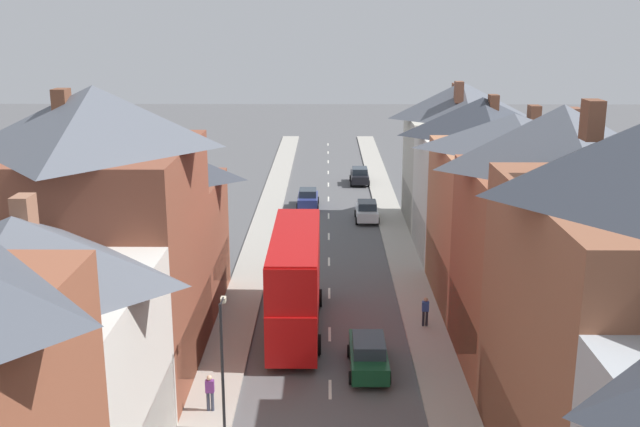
{
  "coord_description": "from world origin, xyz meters",
  "views": [
    {
      "loc": [
        -0.18,
        -12.3,
        16.16
      ],
      "look_at": [
        -0.67,
        42.48,
        1.67
      ],
      "focal_mm": 42.0,
      "sensor_mm": 36.0,
      "label": 1
    }
  ],
  "objects_px": {
    "car_near_silver": "(367,211)",
    "double_decker_bus_lead": "(295,279)",
    "car_parked_left_a": "(360,176)",
    "car_parked_right_a": "(308,198)",
    "pedestrian_mid_left": "(210,391)",
    "car_near_blue": "(368,354)",
    "street_lamp": "(222,356)",
    "pedestrian_mid_right": "(425,310)"
  },
  "relations": [
    {
      "from": "car_near_silver",
      "to": "double_decker_bus_lead",
      "type": "bearing_deg",
      "value": -102.68
    },
    {
      "from": "car_parked_left_a",
      "to": "car_parked_right_a",
      "type": "height_order",
      "value": "car_parked_left_a"
    },
    {
      "from": "car_near_silver",
      "to": "car_parked_left_a",
      "type": "height_order",
      "value": "car_near_silver"
    },
    {
      "from": "car_parked_right_a",
      "to": "pedestrian_mid_left",
      "type": "xyz_separation_m",
      "value": [
        -3.23,
        -35.15,
        0.22
      ]
    },
    {
      "from": "car_near_blue",
      "to": "street_lamp",
      "type": "bearing_deg",
      "value": -138.92
    },
    {
      "from": "car_near_blue",
      "to": "car_near_silver",
      "type": "xyz_separation_m",
      "value": [
        1.3,
        26.6,
        -0.01
      ]
    },
    {
      "from": "car_near_blue",
      "to": "pedestrian_mid_left",
      "type": "xyz_separation_m",
      "value": [
        -6.83,
        -3.97,
        0.18
      ]
    },
    {
      "from": "car_parked_right_a",
      "to": "pedestrian_mid_left",
      "type": "height_order",
      "value": "pedestrian_mid_left"
    },
    {
      "from": "double_decker_bus_lead",
      "to": "street_lamp",
      "type": "height_order",
      "value": "street_lamp"
    },
    {
      "from": "street_lamp",
      "to": "double_decker_bus_lead",
      "type": "bearing_deg",
      "value": 76.36
    },
    {
      "from": "car_parked_right_a",
      "to": "pedestrian_mid_right",
      "type": "height_order",
      "value": "pedestrian_mid_right"
    },
    {
      "from": "car_parked_right_a",
      "to": "car_parked_left_a",
      "type": "bearing_deg",
      "value": 62.27
    },
    {
      "from": "car_near_blue",
      "to": "street_lamp",
      "type": "distance_m",
      "value": 8.37
    },
    {
      "from": "double_decker_bus_lead",
      "to": "car_parked_right_a",
      "type": "height_order",
      "value": "double_decker_bus_lead"
    },
    {
      "from": "double_decker_bus_lead",
      "to": "pedestrian_mid_right",
      "type": "distance_m",
      "value": 7.13
    },
    {
      "from": "car_near_blue",
      "to": "pedestrian_mid_left",
      "type": "bearing_deg",
      "value": -149.79
    },
    {
      "from": "car_parked_left_a",
      "to": "pedestrian_mid_right",
      "type": "relative_size",
      "value": 2.48
    },
    {
      "from": "double_decker_bus_lead",
      "to": "car_parked_right_a",
      "type": "distance_m",
      "value": 26.47
    },
    {
      "from": "double_decker_bus_lead",
      "to": "car_parked_left_a",
      "type": "distance_m",
      "value": 36.11
    },
    {
      "from": "car_parked_right_a",
      "to": "pedestrian_mid_right",
      "type": "xyz_separation_m",
      "value": [
        6.89,
        -26.19,
        0.22
      ]
    },
    {
      "from": "double_decker_bus_lead",
      "to": "car_near_blue",
      "type": "height_order",
      "value": "double_decker_bus_lead"
    },
    {
      "from": "car_near_blue",
      "to": "car_near_silver",
      "type": "distance_m",
      "value": 26.63
    },
    {
      "from": "double_decker_bus_lead",
      "to": "car_parked_right_a",
      "type": "bearing_deg",
      "value": 89.98
    },
    {
      "from": "street_lamp",
      "to": "car_near_silver",
      "type": "bearing_deg",
      "value": 77.02
    },
    {
      "from": "car_near_blue",
      "to": "pedestrian_mid_left",
      "type": "relative_size",
      "value": 2.81
    },
    {
      "from": "car_near_blue",
      "to": "street_lamp",
      "type": "relative_size",
      "value": 0.82
    },
    {
      "from": "car_parked_right_a",
      "to": "pedestrian_mid_left",
      "type": "bearing_deg",
      "value": -95.24
    },
    {
      "from": "pedestrian_mid_left",
      "to": "pedestrian_mid_right",
      "type": "bearing_deg",
      "value": 41.52
    },
    {
      "from": "double_decker_bus_lead",
      "to": "car_near_silver",
      "type": "bearing_deg",
      "value": 77.32
    },
    {
      "from": "car_near_silver",
      "to": "pedestrian_mid_right",
      "type": "height_order",
      "value": "pedestrian_mid_right"
    },
    {
      "from": "pedestrian_mid_right",
      "to": "pedestrian_mid_left",
      "type": "bearing_deg",
      "value": -138.48
    },
    {
      "from": "car_near_blue",
      "to": "car_parked_right_a",
      "type": "height_order",
      "value": "car_near_blue"
    },
    {
      "from": "car_near_silver",
      "to": "car_parked_left_a",
      "type": "bearing_deg",
      "value": 90.0
    },
    {
      "from": "car_near_silver",
      "to": "car_parked_left_a",
      "type": "xyz_separation_m",
      "value": [
        0.0,
        13.9,
        0.0
      ]
    },
    {
      "from": "car_near_silver",
      "to": "pedestrian_mid_right",
      "type": "xyz_separation_m",
      "value": [
        1.99,
        -21.62,
        0.19
      ]
    },
    {
      "from": "car_near_blue",
      "to": "car_parked_right_a",
      "type": "distance_m",
      "value": 31.39
    },
    {
      "from": "double_decker_bus_lead",
      "to": "pedestrian_mid_right",
      "type": "bearing_deg",
      "value": 1.68
    },
    {
      "from": "pedestrian_mid_right",
      "to": "street_lamp",
      "type": "distance_m",
      "value": 14.05
    },
    {
      "from": "car_parked_right_a",
      "to": "pedestrian_mid_right",
      "type": "relative_size",
      "value": 2.37
    },
    {
      "from": "double_decker_bus_lead",
      "to": "street_lamp",
      "type": "bearing_deg",
      "value": -103.64
    },
    {
      "from": "car_near_silver",
      "to": "pedestrian_mid_left",
      "type": "distance_m",
      "value": 31.64
    },
    {
      "from": "pedestrian_mid_right",
      "to": "car_near_silver",
      "type": "bearing_deg",
      "value": 95.27
    }
  ]
}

